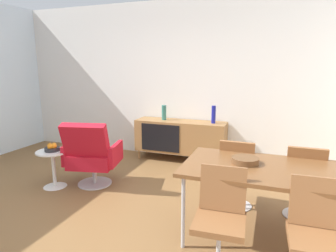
{
  "coord_description": "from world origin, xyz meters",
  "views": [
    {
      "loc": [
        1.68,
        -2.45,
        1.66
      ],
      "look_at": [
        0.46,
        0.9,
        0.92
      ],
      "focal_mm": 30.85,
      "sensor_mm": 36.0,
      "label": 1
    }
  ],
  "objects": [
    {
      "name": "wooden_bowl_on_table",
      "position": [
        1.47,
        0.31,
        0.77
      ],
      "size": [
        0.26,
        0.26,
        0.06
      ],
      "primitive_type": "cylinder",
      "color": "brown",
      "rests_on": "dining_table"
    },
    {
      "name": "vase_cobalt",
      "position": [
        0.76,
        2.3,
        0.87
      ],
      "size": [
        0.07,
        0.07,
        0.3
      ],
      "color": "navy",
      "rests_on": "sideboard"
    },
    {
      "name": "fruit_bowl",
      "position": [
        -1.12,
        0.58,
        0.56
      ],
      "size": [
        0.2,
        0.2,
        0.11
      ],
      "color": "#262628",
      "rests_on": "side_table_round"
    },
    {
      "name": "sideboard",
      "position": [
        0.18,
        2.3,
        0.44
      ],
      "size": [
        1.6,
        0.45,
        0.72
      ],
      "color": "olive",
      "rests_on": "ground_plane"
    },
    {
      "name": "vase_sculptural_dark",
      "position": [
        -0.13,
        2.3,
        0.85
      ],
      "size": [
        0.08,
        0.08,
        0.26
      ],
      "color": "#337266",
      "rests_on": "sideboard"
    },
    {
      "name": "dining_table",
      "position": [
        1.7,
        0.26,
        0.7
      ],
      "size": [
        1.6,
        0.9,
        0.74
      ],
      "color": "brown",
      "rests_on": "ground_plane"
    },
    {
      "name": "dining_chair_front_left",
      "position": [
        1.35,
        -0.3,
        0.47
      ],
      "size": [
        0.42,
        0.45,
        0.86
      ],
      "color": "brown",
      "rests_on": "ground_plane"
    },
    {
      "name": "wall_back",
      "position": [
        0.0,
        2.6,
        1.4
      ],
      "size": [
        6.8,
        0.12,
        2.8
      ],
      "primitive_type": "cube",
      "color": "white",
      "rests_on": "ground_plane"
    },
    {
      "name": "dining_chair_back_left",
      "position": [
        1.35,
        0.82,
        0.47
      ],
      "size": [
        0.41,
        0.43,
        0.86
      ],
      "color": "brown",
      "rests_on": "ground_plane"
    },
    {
      "name": "lounge_chair_red",
      "position": [
        -0.64,
        0.79,
        0.47
      ],
      "size": [
        0.81,
        0.77,
        0.95
      ],
      "color": "red",
      "rests_on": "ground_plane"
    },
    {
      "name": "side_table_round",
      "position": [
        -1.12,
        0.58,
        0.32
      ],
      "size": [
        0.44,
        0.44,
        0.52
      ],
      "color": "white",
      "rests_on": "ground_plane"
    },
    {
      "name": "dining_chair_front_right",
      "position": [
        2.05,
        -0.3,
        0.47
      ],
      "size": [
        0.42,
        0.44,
        0.86
      ],
      "color": "brown",
      "rests_on": "ground_plane"
    },
    {
      "name": "ground_plane",
      "position": [
        0.0,
        0.0,
        0.0
      ],
      "size": [
        8.32,
        8.32,
        0.0
      ],
      "primitive_type": "plane",
      "color": "brown"
    },
    {
      "name": "dining_chair_back_right",
      "position": [
        2.05,
        0.82,
        0.47
      ],
      "size": [
        0.4,
        0.43,
        0.86
      ],
      "color": "brown",
      "rests_on": "ground_plane"
    }
  ]
}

